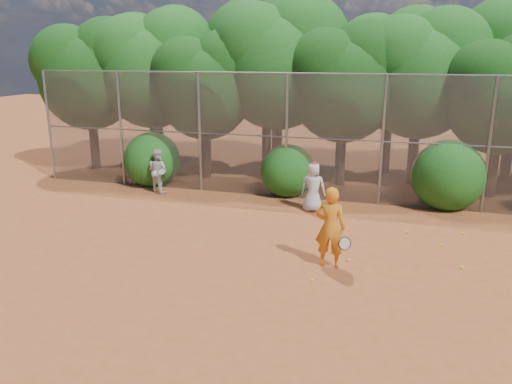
% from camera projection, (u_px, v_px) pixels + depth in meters
% --- Properties ---
extents(ground, '(80.00, 80.00, 0.00)m').
position_uv_depth(ground, '(268.00, 275.00, 10.72)').
color(ground, '#984922').
rests_on(ground, ground).
extents(fence_back, '(20.05, 0.09, 4.03)m').
position_uv_depth(fence_back, '(314.00, 137.00, 15.76)').
color(fence_back, gray).
rests_on(fence_back, ground).
extents(tree_0, '(4.38, 3.81, 6.00)m').
position_uv_depth(tree_0, '(90.00, 71.00, 19.65)').
color(tree_0, black).
rests_on(tree_0, ground).
extents(tree_1, '(4.64, 4.03, 6.35)m').
position_uv_depth(tree_1, '(153.00, 65.00, 19.38)').
color(tree_1, black).
rests_on(tree_1, ground).
extents(tree_2, '(3.99, 3.47, 5.47)m').
position_uv_depth(tree_2, '(206.00, 82.00, 18.21)').
color(tree_2, black).
rests_on(tree_2, ground).
extents(tree_3, '(4.89, 4.26, 6.70)m').
position_uv_depth(tree_3, '(280.00, 59.00, 18.25)').
color(tree_3, black).
rests_on(tree_3, ground).
extents(tree_4, '(4.19, 3.64, 5.73)m').
position_uv_depth(tree_4, '(346.00, 78.00, 17.19)').
color(tree_4, black).
rests_on(tree_4, ground).
extents(tree_5, '(4.51, 3.92, 6.17)m').
position_uv_depth(tree_5, '(422.00, 70.00, 17.18)').
color(tree_5, black).
rests_on(tree_5, ground).
extents(tree_6, '(3.86, 3.36, 5.29)m').
position_uv_depth(tree_6, '(504.00, 90.00, 15.73)').
color(tree_6, black).
rests_on(tree_6, ground).
extents(tree_9, '(4.83, 4.20, 6.62)m').
position_uv_depth(tree_9, '(157.00, 59.00, 21.73)').
color(tree_9, black).
rests_on(tree_9, ground).
extents(tree_10, '(5.15, 4.48, 7.06)m').
position_uv_depth(tree_10, '(269.00, 53.00, 20.49)').
color(tree_10, black).
rests_on(tree_10, ground).
extents(tree_11, '(4.64, 4.03, 6.35)m').
position_uv_depth(tree_11, '(393.00, 65.00, 18.90)').
color(tree_11, black).
rests_on(tree_11, ground).
extents(bush_0, '(2.00, 2.00, 2.00)m').
position_uv_depth(bush_0, '(152.00, 157.00, 17.90)').
color(bush_0, '#154F13').
rests_on(bush_0, ground).
extents(bush_1, '(1.80, 1.80, 1.80)m').
position_uv_depth(bush_1, '(288.00, 168.00, 16.58)').
color(bush_1, '#154F13').
rests_on(bush_1, ground).
extents(bush_2, '(2.20, 2.20, 2.20)m').
position_uv_depth(bush_2, '(448.00, 172.00, 15.18)').
color(bush_2, '#154F13').
rests_on(bush_2, ground).
extents(player_yellow, '(0.84, 0.55, 1.84)m').
position_uv_depth(player_yellow, '(330.00, 227.00, 10.91)').
color(player_yellow, orange).
rests_on(player_yellow, ground).
extents(player_teen, '(0.74, 0.49, 1.52)m').
position_uv_depth(player_teen, '(313.00, 187.00, 14.86)').
color(player_teen, silver).
rests_on(player_teen, ground).
extents(player_white, '(0.90, 0.82, 1.49)m').
position_uv_depth(player_white, '(158.00, 171.00, 16.95)').
color(player_white, silver).
rests_on(player_white, ground).
extents(ball_0, '(0.07, 0.07, 0.07)m').
position_uv_depth(ball_0, '(332.00, 252.00, 11.83)').
color(ball_0, '#D5F02B').
rests_on(ball_0, ground).
extents(ball_1, '(0.07, 0.07, 0.07)m').
position_uv_depth(ball_1, '(407.00, 233.00, 13.14)').
color(ball_1, '#D5F02B').
rests_on(ball_1, ground).
extents(ball_2, '(0.07, 0.07, 0.07)m').
position_uv_depth(ball_2, '(312.00, 280.00, 10.37)').
color(ball_2, '#D5F02B').
rests_on(ball_2, ground).
extents(ball_3, '(0.07, 0.07, 0.07)m').
position_uv_depth(ball_3, '(462.00, 267.00, 11.00)').
color(ball_3, '#D5F02B').
rests_on(ball_3, ground).
extents(ball_4, '(0.07, 0.07, 0.07)m').
position_uv_depth(ball_4, '(349.00, 260.00, 11.39)').
color(ball_4, '#D5F02B').
rests_on(ball_4, ground).
extents(ball_5, '(0.07, 0.07, 0.07)m').
position_uv_depth(ball_5, '(463.00, 233.00, 13.08)').
color(ball_5, '#D5F02B').
rests_on(ball_5, ground).
extents(ball_6, '(0.07, 0.07, 0.07)m').
position_uv_depth(ball_6, '(441.00, 245.00, 12.27)').
color(ball_6, '#D5F02B').
rests_on(ball_6, ground).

